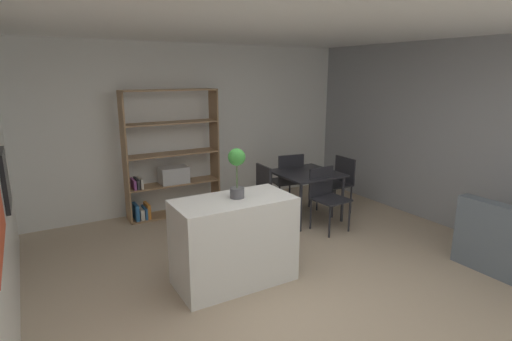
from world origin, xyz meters
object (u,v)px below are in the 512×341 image
(dining_chair_island_side, at_px, (269,191))
(dining_chair_near, at_px, (326,193))
(dining_chair_far, at_px, (288,177))
(potted_plant_on_island, at_px, (237,168))
(dining_chair_window_side, at_px, (339,179))
(dining_table, at_px, (306,177))
(kitchen_island, at_px, (234,241))
(built_in_oven, at_px, (5,179))
(open_bookshelf, at_px, (169,165))

(dining_chair_island_side, bearing_deg, dining_chair_near, -123.52)
(dining_chair_near, bearing_deg, dining_chair_far, 86.15)
(potted_plant_on_island, xyz_separation_m, dining_chair_window_side, (2.46, 1.16, -0.72))
(dining_chair_window_side, xyz_separation_m, dining_chair_island_side, (-1.34, 0.01, 0.00))
(dining_table, relative_size, dining_chair_far, 0.96)
(potted_plant_on_island, relative_size, dining_chair_window_side, 0.59)
(dining_table, xyz_separation_m, dining_chair_far, (-0.02, 0.47, -0.10))
(kitchen_island, height_order, dining_chair_window_side, kitchen_island)
(dining_table, height_order, dining_chair_near, dining_chair_near)
(dining_table, relative_size, dining_chair_island_side, 0.98)
(dining_chair_near, bearing_deg, dining_chair_window_side, 31.01)
(built_in_oven, xyz_separation_m, dining_chair_island_side, (3.18, 0.30, -0.68))
(kitchen_island, bearing_deg, dining_table, 32.47)
(dining_table, height_order, dining_chair_window_side, dining_chair_window_side)
(potted_plant_on_island, height_order, open_bookshelf, open_bookshelf)
(potted_plant_on_island, xyz_separation_m, dining_chair_near, (1.79, 0.68, -0.72))
(open_bookshelf, height_order, dining_table, open_bookshelf)
(dining_chair_window_side, xyz_separation_m, dining_chair_far, (-0.68, 0.47, 0.02))
(dining_chair_window_side, bearing_deg, kitchen_island, -64.41)
(kitchen_island, bearing_deg, dining_chair_window_side, 25.04)
(potted_plant_on_island, height_order, dining_chair_near, potted_plant_on_island)
(open_bookshelf, distance_m, dining_chair_far, 1.91)
(built_in_oven, xyz_separation_m, dining_chair_near, (3.85, -0.19, -0.68))
(kitchen_island, bearing_deg, potted_plant_on_island, 17.02)
(dining_table, bearing_deg, dining_chair_island_side, 179.62)
(built_in_oven, distance_m, kitchen_island, 2.32)
(dining_chair_far, bearing_deg, built_in_oven, 19.50)
(built_in_oven, bearing_deg, kitchen_island, -23.72)
(dining_table, relative_size, dining_chair_near, 1.02)
(dining_chair_window_side, height_order, dining_chair_near, dining_chair_near)
(kitchen_island, relative_size, dining_table, 1.38)
(built_in_oven, height_order, dining_chair_island_side, built_in_oven)
(potted_plant_on_island, distance_m, dining_chair_near, 2.04)
(dining_chair_window_side, bearing_deg, dining_table, -89.53)
(kitchen_island, bearing_deg, dining_chair_near, 20.74)
(kitchen_island, relative_size, potted_plant_on_island, 2.38)
(open_bookshelf, height_order, dining_chair_island_side, open_bookshelf)
(dining_chair_near, distance_m, dining_chair_island_side, 0.82)
(potted_plant_on_island, bearing_deg, kitchen_island, -162.98)
(dining_chair_far, relative_size, dining_chair_island_side, 1.02)
(built_in_oven, xyz_separation_m, kitchen_island, (2.01, -0.88, -0.75))
(open_bookshelf, xyz_separation_m, dining_table, (1.75, -1.22, -0.16))
(dining_chair_island_side, bearing_deg, dining_table, -87.76)
(built_in_oven, distance_m, open_bookshelf, 2.62)
(potted_plant_on_island, distance_m, dining_chair_island_side, 1.77)
(dining_chair_island_side, bearing_deg, open_bookshelf, 44.22)
(built_in_oven, relative_size, kitchen_island, 0.46)
(potted_plant_on_island, bearing_deg, dining_chair_near, 20.84)
(dining_chair_window_side, bearing_deg, dining_chair_near, -54.12)
(potted_plant_on_island, xyz_separation_m, dining_chair_island_side, (1.13, 1.16, -0.72))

